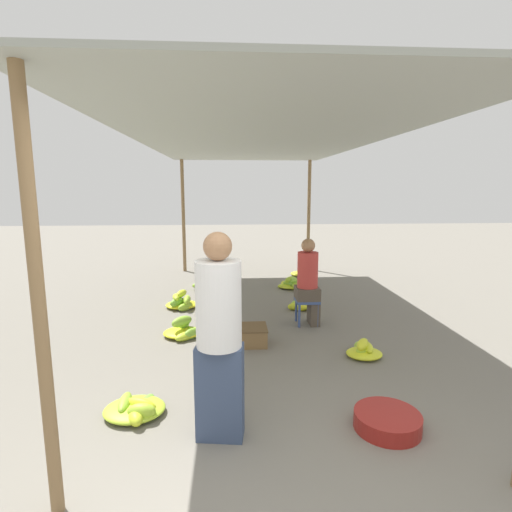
% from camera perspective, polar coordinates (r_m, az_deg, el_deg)
% --- Properties ---
extents(canopy_post_front_left, '(0.08, 0.08, 2.66)m').
position_cam_1_polar(canopy_post_front_left, '(2.62, -28.59, -6.44)').
color(canopy_post_front_left, olive).
rests_on(canopy_post_front_left, ground).
extents(canopy_post_back_left, '(0.08, 0.08, 2.66)m').
position_cam_1_polar(canopy_post_back_left, '(9.71, -10.34, 5.58)').
color(canopy_post_back_left, olive).
rests_on(canopy_post_back_left, ground).
extents(canopy_post_back_right, '(0.08, 0.08, 2.66)m').
position_cam_1_polar(canopy_post_back_right, '(9.84, 7.54, 5.70)').
color(canopy_post_back_right, olive).
rests_on(canopy_post_back_right, ground).
extents(canopy_tarp, '(3.43, 7.75, 0.04)m').
position_cam_1_polar(canopy_tarp, '(6.01, 0.20, 16.17)').
color(canopy_tarp, '#9EA399').
rests_on(canopy_tarp, canopy_post_front_left).
extents(vendor_foreground, '(0.40, 0.40, 1.68)m').
position_cam_1_polar(vendor_foreground, '(3.19, -5.30, -11.13)').
color(vendor_foreground, '#384766').
rests_on(vendor_foreground, ground).
extents(stool, '(0.34, 0.34, 0.38)m').
position_cam_1_polar(stool, '(5.99, 7.29, -6.79)').
color(stool, '#384C84').
rests_on(stool, ground).
extents(vendor_seated, '(0.34, 0.34, 1.28)m').
position_cam_1_polar(vendor_seated, '(5.90, 7.54, -3.50)').
color(vendor_seated, '#4C4238').
rests_on(vendor_seated, ground).
extents(basin_black, '(0.56, 0.56, 0.14)m').
position_cam_1_polar(basin_black, '(3.79, 18.25, -21.48)').
color(basin_black, maroon).
rests_on(basin_black, ground).
extents(banana_pile_left_0, '(0.55, 0.56, 0.17)m').
position_cam_1_polar(banana_pile_left_0, '(3.96, -16.77, -20.15)').
color(banana_pile_left_0, '#9DC330').
rests_on(banana_pile_left_0, ground).
extents(banana_pile_left_1, '(0.54, 0.59, 0.28)m').
position_cam_1_polar(banana_pile_left_1, '(5.62, -10.22, -10.43)').
color(banana_pile_left_1, '#80B735').
rests_on(banana_pile_left_1, ground).
extents(banana_pile_left_2, '(0.54, 0.56, 0.30)m').
position_cam_1_polar(banana_pile_left_2, '(6.87, -10.56, -6.56)').
color(banana_pile_left_2, '#75B337').
rests_on(banana_pile_left_2, ground).
extents(banana_pile_left_3, '(0.50, 0.52, 0.22)m').
position_cam_1_polar(banana_pile_left_3, '(8.10, -7.31, -4.08)').
color(banana_pile_left_3, yellow).
rests_on(banana_pile_left_3, ground).
extents(banana_pile_right_0, '(0.52, 0.61, 0.24)m').
position_cam_1_polar(banana_pile_right_0, '(8.08, 4.97, -4.00)').
color(banana_pile_right_0, '#85B934').
rests_on(banana_pile_right_0, ground).
extents(banana_pile_right_1, '(0.55, 0.50, 0.15)m').
position_cam_1_polar(banana_pile_right_1, '(6.80, 6.71, -6.96)').
color(banana_pile_right_1, yellow).
rests_on(banana_pile_right_1, ground).
extents(banana_pile_right_2, '(0.43, 0.53, 0.22)m').
position_cam_1_polar(banana_pile_right_2, '(5.10, 15.10, -12.86)').
color(banana_pile_right_2, '#99C231').
rests_on(banana_pile_right_2, ground).
extents(banana_pile_right_3, '(0.54, 0.55, 0.15)m').
position_cam_1_polar(banana_pile_right_3, '(9.26, 6.69, -2.48)').
color(banana_pile_right_3, '#A6C72E').
rests_on(banana_pile_right_3, ground).
extents(crate_near, '(0.41, 0.41, 0.24)m').
position_cam_1_polar(crate_near, '(5.27, -0.68, -11.25)').
color(crate_near, brown).
rests_on(crate_near, ground).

